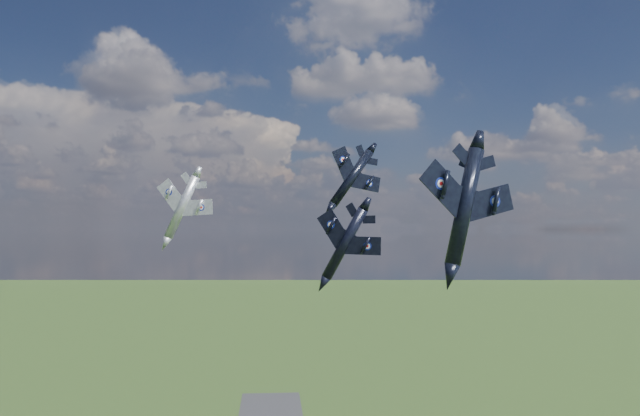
{
  "coord_description": "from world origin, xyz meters",
  "views": [
    {
      "loc": [
        0.19,
        -62.45,
        81.07
      ],
      "look_at": [
        6.14,
        14.13,
        83.73
      ],
      "focal_mm": 35.0,
      "sensor_mm": 36.0,
      "label": 1
    }
  ],
  "objects_px": {
    "jet_right_navy": "(465,206)",
    "jet_left_silver": "(182,207)",
    "jet_lead_navy": "(345,243)",
    "jet_high_navy": "(352,178)"
  },
  "relations": [
    {
      "from": "jet_right_navy",
      "to": "jet_high_navy",
      "type": "bearing_deg",
      "value": 81.37
    },
    {
      "from": "jet_right_navy",
      "to": "jet_left_silver",
      "type": "distance_m",
      "value": 48.53
    },
    {
      "from": "jet_right_navy",
      "to": "jet_high_navy",
      "type": "xyz_separation_m",
      "value": [
        -5.01,
        35.22,
        5.28
      ]
    },
    {
      "from": "jet_right_navy",
      "to": "jet_left_silver",
      "type": "height_order",
      "value": "jet_left_silver"
    },
    {
      "from": "jet_right_navy",
      "to": "jet_left_silver",
      "type": "bearing_deg",
      "value": 109.85
    },
    {
      "from": "jet_lead_navy",
      "to": "jet_right_navy",
      "type": "bearing_deg",
      "value": -54.15
    },
    {
      "from": "jet_lead_navy",
      "to": "jet_right_navy",
      "type": "relative_size",
      "value": 1.0
    },
    {
      "from": "jet_left_silver",
      "to": "jet_high_navy",
      "type": "bearing_deg",
      "value": 2.3
    },
    {
      "from": "jet_lead_navy",
      "to": "jet_high_navy",
      "type": "height_order",
      "value": "jet_high_navy"
    },
    {
      "from": "jet_lead_navy",
      "to": "jet_left_silver",
      "type": "xyz_separation_m",
      "value": [
        -22.07,
        11.09,
        4.98
      ]
    }
  ]
}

